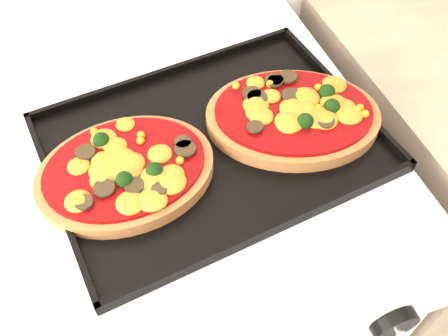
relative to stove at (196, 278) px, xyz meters
name	(u,v)px	position (x,y,z in m)	size (l,w,h in m)	color
stove	(196,278)	(0.00, 0.00, 0.00)	(0.60, 0.60, 0.91)	white
knob_right	(394,324)	(0.17, -0.33, 0.40)	(0.06, 0.06, 0.02)	black
baking_tray	(212,142)	(0.04, -0.02, 0.47)	(0.46, 0.34, 0.02)	black
pizza_left	(125,170)	(-0.09, -0.04, 0.48)	(0.24, 0.19, 0.04)	#A76739
pizza_right	(293,114)	(0.16, -0.03, 0.48)	(0.26, 0.19, 0.04)	#A76739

